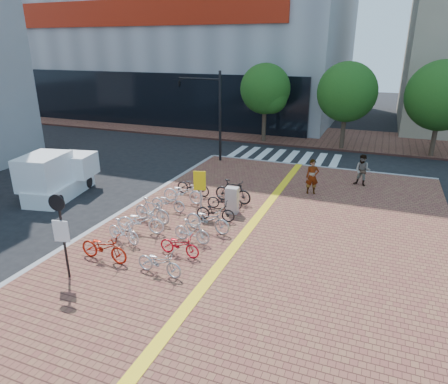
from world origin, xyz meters
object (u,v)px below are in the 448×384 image
at_px(bike_4, 168,202).
at_px(yellow_sign, 200,185).
at_px(pedestrian_a, 312,177).
at_px(traffic_light_pole, 201,99).
at_px(bike_5, 183,192).
at_px(notice_sign, 61,226).
at_px(bike_6, 193,186).
at_px(bike_1, 123,231).
at_px(utility_box, 232,200).
at_px(bike_3, 152,211).
at_px(bike_0, 104,247).
at_px(bike_9, 192,231).
at_px(bike_8, 180,245).
at_px(bike_12, 225,200).
at_px(box_truck, 58,176).
at_px(bike_7, 159,262).
at_px(bike_13, 233,191).
at_px(bike_2, 141,221).
at_px(pedestrian_b, 363,170).
at_px(bike_10, 208,219).
at_px(bike_11, 216,211).

relative_size(bike_4, yellow_sign, 0.84).
distance_m(pedestrian_a, traffic_light_pole, 9.53).
relative_size(bike_5, notice_sign, 0.69).
bearing_deg(bike_6, bike_1, -177.12).
relative_size(utility_box, traffic_light_pole, 0.21).
xyz_separation_m(bike_3, traffic_light_pole, (-2.35, 10.24, 3.38)).
distance_m(bike_0, bike_9, 3.28).
bearing_deg(bike_0, bike_3, 3.56).
xyz_separation_m(bike_8, bike_9, (-0.04, 1.08, 0.05)).
relative_size(bike_1, bike_12, 0.96).
bearing_deg(bike_5, box_truck, 95.74).
relative_size(bike_9, bike_12, 0.94).
xyz_separation_m(bike_5, bike_12, (2.14, 0.04, -0.10)).
bearing_deg(notice_sign, pedestrian_a, 61.32).
bearing_deg(bike_12, utility_box, -132.81).
bearing_deg(bike_7, bike_9, 4.46).
xyz_separation_m(bike_4, bike_8, (2.42, -3.48, -0.02)).
xyz_separation_m(bike_3, pedestrian_a, (5.68, 6.12, 0.35)).
height_order(bike_3, yellow_sign, yellow_sign).
height_order(bike_1, bike_9, bike_1).
height_order(bike_13, yellow_sign, yellow_sign).
height_order(bike_1, utility_box, utility_box).
distance_m(bike_2, utility_box, 4.24).
bearing_deg(bike_0, bike_13, -16.88).
bearing_deg(bike_7, box_truck, 65.04).
xyz_separation_m(bike_3, pedestrian_b, (7.98, 8.34, 0.31)).
relative_size(bike_1, notice_sign, 0.54).
xyz_separation_m(bike_3, yellow_sign, (1.53, 1.62, 0.84)).
relative_size(bike_2, box_truck, 0.46).
relative_size(bike_2, bike_5, 0.97).
relative_size(notice_sign, box_truck, 0.68).
xyz_separation_m(bike_4, bike_5, (0.18, 1.15, 0.09)).
distance_m(bike_1, bike_9, 2.61).
bearing_deg(bike_8, bike_10, -1.07).
distance_m(bike_3, traffic_light_pole, 11.04).
xyz_separation_m(yellow_sign, box_truck, (-7.80, -0.31, -0.45)).
relative_size(utility_box, yellow_sign, 0.60).
distance_m(bike_3, notice_sign, 4.96).
bearing_deg(yellow_sign, bike_12, 49.89).
xyz_separation_m(pedestrian_a, yellow_sign, (-4.16, -4.50, 0.50)).
bearing_deg(pedestrian_a, bike_9, -134.20).
bearing_deg(bike_11, bike_3, 108.67).
relative_size(bike_4, bike_12, 1.02).
xyz_separation_m(bike_13, pedestrian_b, (5.59, 4.91, 0.29)).
bearing_deg(bike_2, bike_3, -5.55).
xyz_separation_m(bike_5, yellow_sign, (1.34, -0.91, 0.86)).
bearing_deg(bike_9, bike_2, 94.19).
bearing_deg(pedestrian_a, box_truck, -177.49).
distance_m(bike_13, traffic_light_pole, 8.95).
relative_size(bike_2, traffic_light_pole, 0.34).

